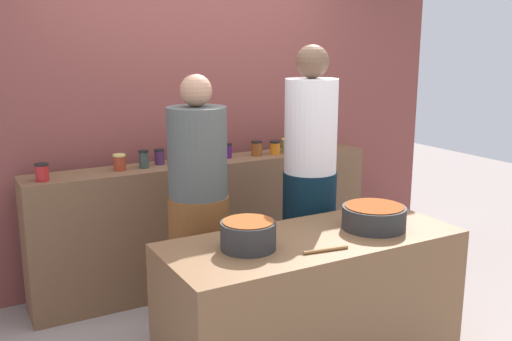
{
  "coord_description": "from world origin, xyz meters",
  "views": [
    {
      "loc": [
        -1.75,
        -2.8,
        1.86
      ],
      "look_at": [
        0.0,
        0.35,
        1.05
      ],
      "focal_mm": 40.28,
      "sensor_mm": 36.0,
      "label": 1
    }
  ],
  "objects_px": {
    "preserve_jar_9": "(298,143)",
    "wooden_spoon": "(326,250)",
    "preserve_jar_6": "(257,148)",
    "cook_in_cap": "(309,196)",
    "cooking_pot_left": "(248,235)",
    "cook_with_tongs": "(199,221)",
    "preserve_jar_5": "(226,151)",
    "preserve_jar_2": "(144,159)",
    "preserve_jar_3": "(159,157)",
    "preserve_jar_10": "(333,138)",
    "cooking_pot_center": "(374,217)",
    "preserve_jar_1": "(119,162)",
    "preserve_jar_0": "(42,172)",
    "preserve_jar_4": "(178,153)",
    "preserve_jar_8": "(287,145)"
  },
  "relations": [
    {
      "from": "preserve_jar_2",
      "to": "preserve_jar_6",
      "type": "height_order",
      "value": "preserve_jar_2"
    },
    {
      "from": "preserve_jar_5",
      "to": "cooking_pot_left",
      "type": "distance_m",
      "value": 1.54
    },
    {
      "from": "preserve_jar_9",
      "to": "preserve_jar_3",
      "type": "bearing_deg",
      "value": 179.34
    },
    {
      "from": "preserve_jar_8",
      "to": "cook_in_cap",
      "type": "bearing_deg",
      "value": -111.96
    },
    {
      "from": "preserve_jar_10",
      "to": "cooking_pot_left",
      "type": "relative_size",
      "value": 0.49
    },
    {
      "from": "preserve_jar_9",
      "to": "cook_with_tongs",
      "type": "relative_size",
      "value": 0.07
    },
    {
      "from": "preserve_jar_3",
      "to": "preserve_jar_10",
      "type": "bearing_deg",
      "value": -0.14
    },
    {
      "from": "preserve_jar_3",
      "to": "cooking_pot_left",
      "type": "height_order",
      "value": "preserve_jar_3"
    },
    {
      "from": "preserve_jar_1",
      "to": "preserve_jar_9",
      "type": "relative_size",
      "value": 1.02
    },
    {
      "from": "preserve_jar_8",
      "to": "cooking_pot_left",
      "type": "bearing_deg",
      "value": -128.55
    },
    {
      "from": "preserve_jar_5",
      "to": "preserve_jar_10",
      "type": "bearing_deg",
      "value": 0.66
    },
    {
      "from": "preserve_jar_5",
      "to": "cook_with_tongs",
      "type": "xyz_separation_m",
      "value": [
        -0.56,
        -0.73,
        -0.28
      ]
    },
    {
      "from": "preserve_jar_2",
      "to": "cook_with_tongs",
      "type": "distance_m",
      "value": 0.75
    },
    {
      "from": "preserve_jar_1",
      "to": "preserve_jar_6",
      "type": "bearing_deg",
      "value": -0.12
    },
    {
      "from": "preserve_jar_0",
      "to": "preserve_jar_10",
      "type": "distance_m",
      "value": 2.41
    },
    {
      "from": "preserve_jar_2",
      "to": "cooking_pot_center",
      "type": "relative_size",
      "value": 0.35
    },
    {
      "from": "preserve_jar_0",
      "to": "preserve_jar_1",
      "type": "distance_m",
      "value": 0.53
    },
    {
      "from": "preserve_jar_3",
      "to": "preserve_jar_8",
      "type": "height_order",
      "value": "preserve_jar_3"
    },
    {
      "from": "preserve_jar_6",
      "to": "preserve_jar_10",
      "type": "relative_size",
      "value": 0.81
    },
    {
      "from": "preserve_jar_8",
      "to": "preserve_jar_6",
      "type": "bearing_deg",
      "value": -177.12
    },
    {
      "from": "cooking_pot_left",
      "to": "cook_with_tongs",
      "type": "relative_size",
      "value": 0.18
    },
    {
      "from": "cook_in_cap",
      "to": "preserve_jar_5",
      "type": "bearing_deg",
      "value": 103.73
    },
    {
      "from": "preserve_jar_6",
      "to": "wooden_spoon",
      "type": "height_order",
      "value": "preserve_jar_6"
    },
    {
      "from": "preserve_jar_6",
      "to": "cook_in_cap",
      "type": "bearing_deg",
      "value": -92.88
    },
    {
      "from": "preserve_jar_4",
      "to": "cook_with_tongs",
      "type": "relative_size",
      "value": 0.09
    },
    {
      "from": "cooking_pot_center",
      "to": "cook_in_cap",
      "type": "xyz_separation_m",
      "value": [
        -0.02,
        0.63,
        -0.02
      ]
    },
    {
      "from": "preserve_jar_10",
      "to": "cook_in_cap",
      "type": "xyz_separation_m",
      "value": [
        -0.82,
        -0.86,
        -0.21
      ]
    },
    {
      "from": "preserve_jar_4",
      "to": "preserve_jar_9",
      "type": "relative_size",
      "value": 1.32
    },
    {
      "from": "preserve_jar_3",
      "to": "preserve_jar_1",
      "type": "bearing_deg",
      "value": -170.05
    },
    {
      "from": "preserve_jar_6",
      "to": "cook_with_tongs",
      "type": "distance_m",
      "value": 1.09
    },
    {
      "from": "preserve_jar_4",
      "to": "cook_in_cap",
      "type": "xyz_separation_m",
      "value": [
        0.6,
        -0.85,
        -0.21
      ]
    },
    {
      "from": "preserve_jar_2",
      "to": "preserve_jar_4",
      "type": "xyz_separation_m",
      "value": [
        0.28,
        0.06,
        0.01
      ]
    },
    {
      "from": "preserve_jar_4",
      "to": "preserve_jar_5",
      "type": "xyz_separation_m",
      "value": [
        0.4,
        -0.01,
        -0.02
      ]
    },
    {
      "from": "preserve_jar_0",
      "to": "preserve_jar_9",
      "type": "bearing_deg",
      "value": 2.98
    },
    {
      "from": "cooking_pot_center",
      "to": "cook_with_tongs",
      "type": "height_order",
      "value": "cook_with_tongs"
    },
    {
      "from": "preserve_jar_1",
      "to": "preserve_jar_0",
      "type": "bearing_deg",
      "value": -172.9
    },
    {
      "from": "preserve_jar_9",
      "to": "wooden_spoon",
      "type": "distance_m",
      "value": 1.9
    },
    {
      "from": "preserve_jar_5",
      "to": "wooden_spoon",
      "type": "xyz_separation_m",
      "value": [
        -0.24,
        -1.65,
        -0.23
      ]
    },
    {
      "from": "preserve_jar_8",
      "to": "cook_with_tongs",
      "type": "bearing_deg",
      "value": -147.27
    },
    {
      "from": "preserve_jar_0",
      "to": "cook_in_cap",
      "type": "distance_m",
      "value": 1.76
    },
    {
      "from": "preserve_jar_2",
      "to": "preserve_jar_3",
      "type": "xyz_separation_m",
      "value": [
        0.14,
        0.06,
        -0.01
      ]
    },
    {
      "from": "preserve_jar_3",
      "to": "cook_with_tongs",
      "type": "height_order",
      "value": "cook_with_tongs"
    },
    {
      "from": "preserve_jar_3",
      "to": "preserve_jar_9",
      "type": "bearing_deg",
      "value": -0.66
    },
    {
      "from": "preserve_jar_9",
      "to": "cooking_pot_center",
      "type": "xyz_separation_m",
      "value": [
        -0.44,
        -1.48,
        -0.17
      ]
    },
    {
      "from": "preserve_jar_2",
      "to": "cooking_pot_center",
      "type": "height_order",
      "value": "preserve_jar_2"
    },
    {
      "from": "cook_in_cap",
      "to": "preserve_jar_6",
      "type": "bearing_deg",
      "value": 87.12
    },
    {
      "from": "preserve_jar_2",
      "to": "cook_in_cap",
      "type": "xyz_separation_m",
      "value": [
        0.89,
        -0.8,
        -0.2
      ]
    },
    {
      "from": "preserve_jar_2",
      "to": "preserve_jar_3",
      "type": "relative_size",
      "value": 1.12
    },
    {
      "from": "preserve_jar_1",
      "to": "preserve_jar_6",
      "type": "relative_size",
      "value": 0.99
    },
    {
      "from": "preserve_jar_4",
      "to": "cook_in_cap",
      "type": "height_order",
      "value": "cook_in_cap"
    }
  ]
}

